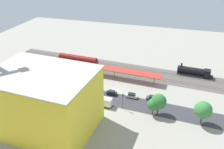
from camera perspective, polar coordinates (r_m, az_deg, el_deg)
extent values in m
plane|color=#9E998C|center=(97.36, 0.65, -3.93)|extent=(190.42, 190.42, 0.00)
cube|color=#5B544C|center=(114.27, 3.45, 1.04)|extent=(119.71, 22.37, 0.01)
cube|color=#38383D|center=(92.68, -0.36, -5.70)|extent=(119.35, 17.08, 0.01)
cube|color=#9E9EA8|center=(117.58, 3.91, 1.92)|extent=(118.74, 8.22, 0.12)
cube|color=#9E9EA8|center=(116.32, 3.74, 1.63)|extent=(118.74, 8.22, 0.12)
cube|color=#9E9EA8|center=(112.07, 3.16, 0.60)|extent=(118.74, 8.22, 0.12)
cube|color=#9E9EA8|center=(110.82, 2.98, 0.28)|extent=(118.74, 8.22, 0.12)
cube|color=#B73328|center=(109.12, -3.76, 1.91)|extent=(59.01, 8.45, 0.31)
cylinder|color=slate|center=(102.92, 9.85, -1.35)|extent=(0.30, 0.30, 3.63)
cylinder|color=slate|center=(106.95, 0.59, 0.24)|extent=(0.30, 0.30, 3.63)
cylinder|color=slate|center=(113.61, -7.80, 1.68)|extent=(0.30, 0.30, 3.63)
cylinder|color=slate|center=(122.48, -15.12, 2.91)|extent=(0.30, 0.30, 3.63)
cube|color=black|center=(114.74, 18.80, -0.08)|extent=(15.50, 3.64, 1.00)
cylinder|color=black|center=(113.90, 18.29, 0.89)|extent=(12.91, 3.75, 2.89)
cube|color=black|center=(114.27, 21.41, 0.12)|extent=(2.82, 3.26, 3.77)
cylinder|color=black|center=(113.16, 16.01, 2.27)|extent=(0.70, 0.70, 1.40)
cube|color=black|center=(118.41, -7.89, 1.97)|extent=(18.09, 3.57, 0.60)
cube|color=maroon|center=(117.55, -7.95, 2.87)|extent=(20.13, 4.30, 3.50)
cylinder|color=maroon|center=(116.75, -8.01, 3.76)|extent=(19.33, 4.24, 2.94)
cube|color=black|center=(93.17, 9.44, -5.82)|extent=(3.92, 1.95, 0.30)
cube|color=#474C51|center=(92.87, 9.47, -5.53)|extent=(4.65, 2.06, 0.81)
cube|color=#1E2328|center=(92.50, 9.50, -5.17)|extent=(2.63, 1.76, 0.57)
cube|color=black|center=(93.64, 4.59, -5.31)|extent=(3.94, 1.92, 0.30)
cube|color=silver|center=(93.33, 4.60, -5.01)|extent=(4.68, 2.02, 0.86)
cube|color=#1E2328|center=(92.94, 4.62, -4.62)|extent=(2.65, 1.72, 0.63)
cube|color=black|center=(95.07, -0.09, -4.66)|extent=(3.42, 1.90, 0.30)
cube|color=black|center=(94.77, -0.09, -4.36)|extent=(4.06, 1.99, 0.87)
cube|color=#1E2328|center=(94.39, -0.09, -3.99)|extent=(2.29, 1.72, 0.57)
cube|color=black|center=(97.80, -4.58, -3.77)|extent=(3.77, 2.04, 0.30)
cube|color=silver|center=(97.53, -4.59, -3.50)|extent=(4.47, 2.16, 0.75)
cube|color=#1E2328|center=(97.20, -4.61, -3.17)|extent=(2.55, 1.80, 0.56)
cube|color=black|center=(100.55, -9.15, -3.12)|extent=(3.66, 1.96, 0.30)
cube|color=black|center=(100.30, -9.17, -2.87)|extent=(4.34, 2.08, 0.70)
cube|color=#1E2328|center=(99.98, -9.19, -2.55)|extent=(2.47, 1.73, 0.59)
cube|color=yellow|center=(76.98, -15.71, -6.16)|extent=(31.63, 24.19, 18.75)
cube|color=#B7B2A8|center=(72.31, -16.65, 0.20)|extent=(32.27, 24.83, 0.40)
cube|color=gray|center=(92.80, -24.53, -8.05)|extent=(3.60, 3.60, 1.20)
cube|color=black|center=(89.32, -2.92, -6.97)|extent=(9.62, 2.95, 0.50)
cube|color=silver|center=(88.04, -2.34, -6.21)|extent=(7.63, 3.05, 2.84)
cube|color=#334C8C|center=(89.89, -5.13, -5.71)|extent=(2.20, 2.63, 2.36)
cylinder|color=brown|center=(84.86, 9.49, -8.53)|extent=(0.45, 0.45, 2.70)
sphere|color=#2D7233|center=(83.28, 9.64, -6.98)|extent=(4.08, 4.08, 4.08)
cylinder|color=brown|center=(85.31, 10.69, -8.18)|extent=(0.51, 0.51, 3.30)
sphere|color=#2D7233|center=(83.36, 10.89, -6.22)|extent=(5.25, 5.25, 5.25)
cylinder|color=brown|center=(84.78, 20.18, -9.82)|extent=(0.43, 0.43, 3.37)
sphere|color=#38843D|center=(82.72, 20.59, -7.78)|extent=(5.65, 5.65, 5.65)
cylinder|color=brown|center=(97.36, -15.03, -4.00)|extent=(0.45, 0.45, 2.85)
sphere|color=#28662D|center=(95.57, -15.29, -2.13)|extent=(6.35, 6.35, 6.35)
cylinder|color=#333333|center=(85.88, 2.53, -6.61)|extent=(0.16, 0.16, 5.23)
cube|color=black|center=(84.21, 2.58, -4.88)|extent=(0.36, 0.36, 0.90)
sphere|color=yellow|center=(84.26, 2.43, -4.85)|extent=(0.20, 0.20, 0.20)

